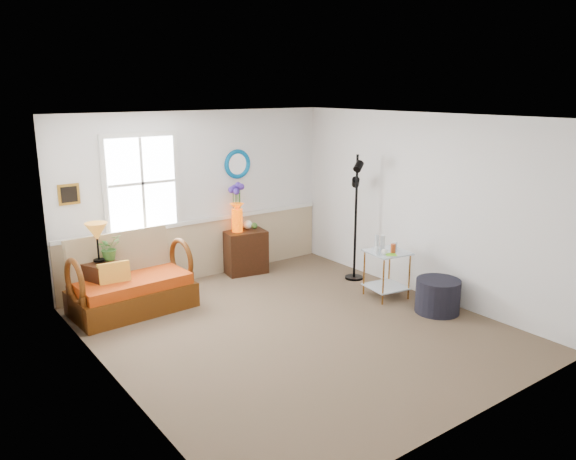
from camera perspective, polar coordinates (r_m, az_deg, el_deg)
floor at (r=7.11m, az=0.81°, el=-10.03°), size 4.50×5.00×0.01m
ceiling at (r=6.49m, az=0.89°, el=11.40°), size 4.50×5.00×0.01m
walls at (r=6.68m, az=0.85°, el=0.19°), size 4.51×5.01×2.60m
wainscot at (r=8.94m, az=-8.83°, el=-2.00°), size 4.46×0.02×0.90m
chair_rail at (r=8.81m, az=-8.92°, el=0.92°), size 4.46×0.04×0.06m
window at (r=8.31m, az=-14.61°, el=4.62°), size 1.14×0.06×1.44m
picture at (r=8.02m, az=-21.38°, el=3.40°), size 0.28×0.03×0.28m
mirror at (r=9.01m, az=-5.18°, el=6.69°), size 0.47×0.07×0.47m
loveseat at (r=7.79m, az=-15.67°, el=-4.37°), size 1.60×0.96×1.02m
throw_pillow at (r=7.64m, az=-17.20°, el=-4.64°), size 0.41×0.14×0.40m
lamp_stand at (r=7.90m, az=-18.33°, el=-5.56°), size 0.50×0.50×0.69m
table_lamp at (r=7.73m, az=-18.78°, el=-1.24°), size 0.32×0.32×0.53m
potted_plant at (r=7.85m, az=-17.70°, el=-1.98°), size 0.41×0.43×0.26m
cabinet at (r=9.10m, az=-4.35°, el=-2.24°), size 0.71×0.52×0.70m
flower_vase at (r=8.91m, az=-5.21°, el=2.24°), size 0.27×0.27×0.77m
side_table at (r=8.16m, az=9.97°, el=-4.44°), size 0.61×0.61×0.68m
tabletop_items at (r=7.98m, az=9.92°, el=-1.46°), size 0.52×0.52×0.22m
floor_lamp at (r=8.69m, az=6.89°, el=1.21°), size 0.37×0.37×1.96m
ottoman at (r=7.80m, az=14.97°, el=-6.49°), size 0.78×0.78×0.45m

